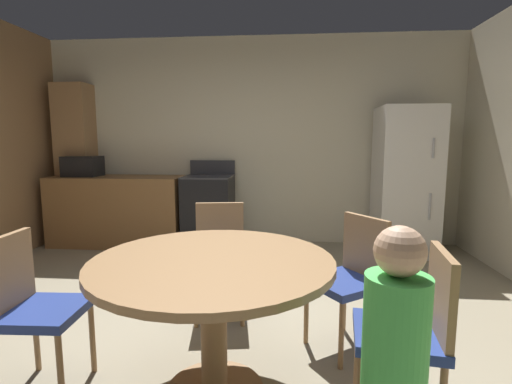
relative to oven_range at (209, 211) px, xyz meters
The scene contains 13 objects.
ground_plane 2.51m from the oven_range, 78.10° to the right, with size 14.00×14.00×0.00m, color gray.
wall_back 1.09m from the oven_range, 37.97° to the left, with size 5.73×0.12×2.70m, color beige.
kitchen_counter 1.20m from the oven_range, behind, with size 1.71×0.60×0.90m, color olive.
pantry_column 1.93m from the oven_range, behind, with size 0.44×0.36×2.10m, color #9E754C.
oven_range is the anchor object (origin of this frame).
refrigerator 2.45m from the oven_range, ahead, with size 0.68×0.68×1.76m.
microwave 1.75m from the oven_range, behind, with size 0.44×0.32×0.26m, color black.
dining_table 2.92m from the oven_range, 77.45° to the right, with size 1.26×1.26×0.76m.
chair_west 2.91m from the oven_range, 96.92° to the right, with size 0.42×0.42×0.87m.
chair_east 3.38m from the oven_range, 61.59° to the right, with size 0.45×0.45×0.87m.
chair_northeast 2.70m from the oven_range, 57.72° to the right, with size 0.56×0.56×0.87m.
chair_north 1.93m from the oven_range, 75.42° to the right, with size 0.46×0.46×0.87m.
person_child 3.74m from the oven_range, 68.20° to the right, with size 0.31×0.31×1.09m.
Camera 1 is at (0.51, -2.30, 1.37)m, focal length 26.57 mm.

